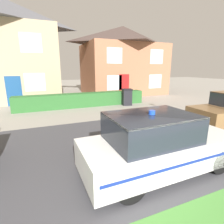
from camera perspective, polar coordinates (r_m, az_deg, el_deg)
road_strip at (r=6.05m, az=-5.27°, el=-11.69°), size 28.00×6.09×0.01m
garden_hedge at (r=12.42m, az=-9.25°, el=3.94°), size 8.96×0.86×0.94m
police_car at (r=4.69m, az=14.70°, el=-10.12°), size 4.18×1.74×1.65m
house_left at (r=16.97m, az=-32.50°, el=16.82°), size 8.64×5.79×7.94m
house_right at (r=18.94m, az=3.50°, el=16.48°), size 8.17×6.00×6.69m
wheelie_bin at (r=12.72m, az=4.90°, el=4.90°), size 0.76×0.68×1.19m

